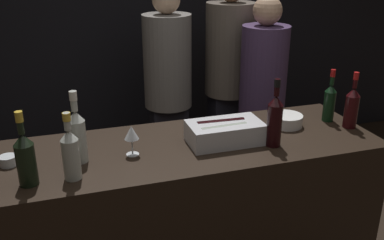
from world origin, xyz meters
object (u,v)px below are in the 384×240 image
ice_bin_with_bottles (224,132)px  wine_glass (132,134)px  candle_votive (8,161)px  white_wine_bottle (77,134)px  red_wine_bottle_tall (352,106)px  champagne_bottle (25,157)px  rose_wine_bottle (71,152)px  person_blond_tee (262,95)px  person_grey_polo (168,85)px  red_wine_bottle_black_foil (275,119)px  red_wine_bottle_burgundy (330,101)px  person_in_hoodie (229,74)px  bowl_white (286,120)px

ice_bin_with_bottles → wine_glass: bearing=-179.7°
candle_votive → white_wine_bottle: bearing=-10.2°
wine_glass → red_wine_bottle_tall: red_wine_bottle_tall is taller
red_wine_bottle_tall → wine_glass: bearing=179.2°
champagne_bottle → rose_wine_bottle: 0.19m
rose_wine_bottle → person_blond_tee: 1.79m
rose_wine_bottle → person_grey_polo: person_grey_polo is taller
red_wine_bottle_black_foil → person_blond_tee: person_blond_tee is taller
ice_bin_with_bottles → person_grey_polo: person_grey_polo is taller
wine_glass → person_blond_tee: bearing=37.2°
rose_wine_bottle → person_grey_polo: size_ratio=0.18×
ice_bin_with_bottles → person_blond_tee: bearing=52.9°
candle_votive → red_wine_bottle_tall: size_ratio=0.25×
champagne_bottle → white_wine_bottle: 0.28m
rose_wine_bottle → wine_glass: bearing=27.5°
champagne_bottle → red_wine_bottle_burgundy: bearing=8.7°
person_blond_tee → person_in_hoodie: bearing=142.3°
bowl_white → person_in_hoodie: (0.11, 1.16, -0.04)m
person_blond_tee → red_wine_bottle_burgundy: bearing=-49.9°
person_in_hoodie → person_blond_tee: person_in_hoodie is taller
bowl_white → rose_wine_bottle: (-1.22, -0.27, 0.09)m
person_in_hoodie → person_grey_polo: size_ratio=1.04×
wine_glass → person_in_hoodie: (1.04, 1.27, -0.12)m
candle_votive → red_wine_bottle_burgundy: red_wine_bottle_burgundy is taller
bowl_white → person_grey_polo: 1.20m
red_wine_bottle_black_foil → person_grey_polo: 1.37m
red_wine_bottle_burgundy → person_in_hoodie: (-0.17, 1.16, -0.13)m
bowl_white → ice_bin_with_bottles: bearing=-165.9°
candle_votive → white_wine_bottle: 0.35m
rose_wine_bottle → person_in_hoodie: person_in_hoodie is taller
ice_bin_with_bottles → red_wine_bottle_tall: bearing=-1.5°
wine_glass → red_wine_bottle_tall: 1.26m
bowl_white → red_wine_bottle_tall: (0.34, -0.13, 0.09)m
person_grey_polo → rose_wine_bottle: bearing=163.2°
candle_votive → red_wine_bottle_burgundy: size_ratio=0.26×
champagne_bottle → person_grey_polo: bearing=54.5°
red_wine_bottle_burgundy → bowl_white: bearing=179.6°
red_wine_bottle_tall → champagne_bottle: bearing=-175.7°
champagne_bottle → rose_wine_bottle: size_ratio=1.08×
ice_bin_with_bottles → person_in_hoodie: bearing=66.9°
ice_bin_with_bottles → person_in_hoodie: 1.38m
ice_bin_with_bottles → rose_wine_bottle: size_ratio=1.24×
champagne_bottle → red_wine_bottle_black_foil: (1.21, 0.04, 0.02)m
ice_bin_with_bottles → champagne_bottle: bearing=-171.2°
white_wine_bottle → person_grey_polo: size_ratio=0.21×
red_wine_bottle_tall → rose_wine_bottle: 1.57m
white_wine_bottle → rose_wine_bottle: (-0.04, -0.16, -0.01)m
champagne_bottle → person_blond_tee: size_ratio=0.21×
ice_bin_with_bottles → champagne_bottle: champagne_bottle is taller
champagne_bottle → person_grey_polo: 1.70m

